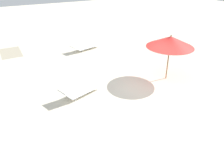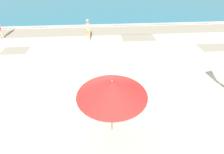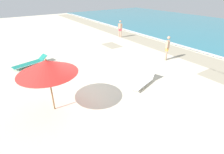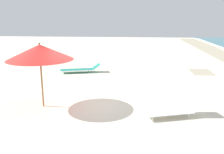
{
  "view_description": "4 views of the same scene",
  "coord_description": "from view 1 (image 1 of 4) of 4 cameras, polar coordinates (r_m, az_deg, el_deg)",
  "views": [
    {
      "loc": [
        -7.4,
        5.92,
        5.37
      ],
      "look_at": [
        0.54,
        1.55,
        0.78
      ],
      "focal_mm": 35.0,
      "sensor_mm": 36.0,
      "label": 1
    },
    {
      "loc": [
        0.03,
        -6.12,
        5.58
      ],
      "look_at": [
        0.55,
        0.81,
        0.77
      ],
      "focal_mm": 28.0,
      "sensor_mm": 36.0,
      "label": 2
    },
    {
      "loc": [
        6.94,
        -3.08,
        4.81
      ],
      "look_at": [
        0.49,
        1.32,
        0.78
      ],
      "focal_mm": 28.0,
      "sensor_mm": 36.0,
      "label": 3
    },
    {
      "loc": [
        8.95,
        1.65,
        3.32
      ],
      "look_at": [
        -0.32,
        0.86,
        1.01
      ],
      "focal_mm": 40.0,
      "sensor_mm": 36.0,
      "label": 4
    }
  ],
  "objects": [
    {
      "name": "sun_lounger_under_umbrella",
      "position": [
        10.2,
        -8.58,
        -3.76
      ],
      "size": [
        1.17,
        2.09,
        0.61
      ],
      "rotation": [
        0.0,
        0.0,
        0.3
      ],
      "color": "white",
      "rests_on": "ground_plane"
    },
    {
      "name": "ground_plane",
      "position": [
        10.93,
        8.49,
        -3.36
      ],
      "size": [
        60.0,
        60.0,
        0.16
      ],
      "color": "beige"
    },
    {
      "name": "sun_lounger_beside_umbrella",
      "position": [
        15.92,
        -7.04,
        7.75
      ],
      "size": [
        1.15,
        2.33,
        0.48
      ],
      "rotation": [
        0.0,
        0.0,
        0.26
      ],
      "color": "white",
      "rests_on": "ground_plane"
    },
    {
      "name": "beach_umbrella",
      "position": [
        11.35,
        15.0,
        8.89
      ],
      "size": [
        2.39,
        2.39,
        2.38
      ],
      "color": "olive",
      "rests_on": "ground_plane"
    }
  ]
}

